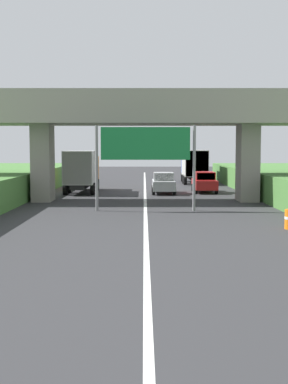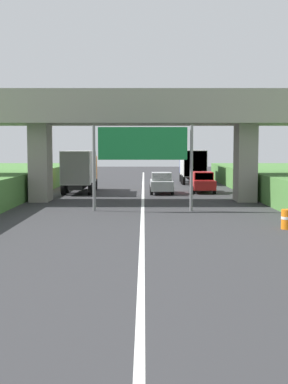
# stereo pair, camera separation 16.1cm
# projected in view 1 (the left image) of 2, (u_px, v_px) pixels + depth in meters

# --- Properties ---
(lane_centre_stripe) EXTENTS (0.20, 96.35, 0.01)m
(lane_centre_stripe) POSITION_uv_depth(u_px,v_px,m) (143.00, 214.00, 29.02)
(lane_centre_stripe) COLOR white
(lane_centre_stripe) RESTS_ON ground
(overpass_bridge) EXTENTS (40.00, 4.80, 7.51)m
(overpass_bridge) POSITION_uv_depth(u_px,v_px,m) (143.00, 120.00, 35.55)
(overpass_bridge) COLOR gray
(overpass_bridge) RESTS_ON ground
(overhead_highway_sign) EXTENTS (5.88, 0.18, 5.01)m
(overhead_highway_sign) POSITION_uv_depth(u_px,v_px,m) (143.00, 149.00, 30.12)
(overhead_highway_sign) COLOR slate
(overhead_highway_sign) RESTS_ON ground
(truck_orange) EXTENTS (2.44, 7.30, 3.44)m
(truck_orange) POSITION_uv_depth(u_px,v_px,m) (80.00, 169.00, 42.71)
(truck_orange) COLOR black
(truck_orange) RESTS_ON ground
(truck_blue) EXTENTS (2.44, 7.30, 3.44)m
(truck_blue) POSITION_uv_depth(u_px,v_px,m) (192.00, 165.00, 53.77)
(truck_blue) COLOR black
(truck_blue) RESTS_ON ground
(car_silver) EXTENTS (1.86, 4.10, 1.72)m
(car_silver) POSITION_uv_depth(u_px,v_px,m) (161.00, 183.00, 41.72)
(car_silver) COLOR #B2B5B7
(car_silver) RESTS_ON ground
(car_red) EXTENTS (1.86, 4.10, 1.72)m
(car_red) POSITION_uv_depth(u_px,v_px,m) (202.00, 182.00, 42.75)
(car_red) COLOR red
(car_red) RESTS_ON ground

